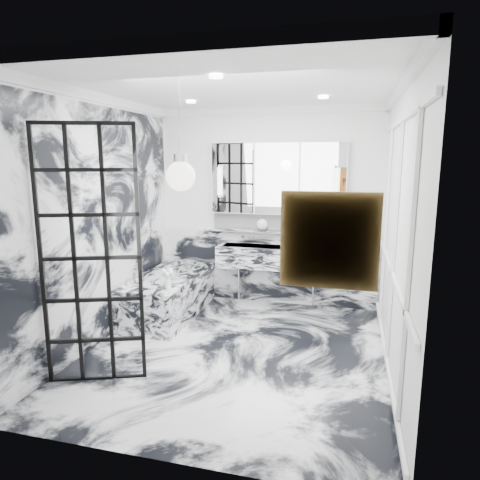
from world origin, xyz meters
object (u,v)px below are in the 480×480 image
(bathtub, at_px, (169,295))
(crittall_door, at_px, (91,258))
(trough_sink, at_px, (274,257))
(mirror_cabinet, at_px, (277,179))

(bathtub, bearing_deg, crittall_door, -88.49)
(trough_sink, distance_m, mirror_cabinet, 1.10)
(trough_sink, xyz_separation_m, bathtub, (-1.33, -0.66, -0.45))
(crittall_door, distance_m, mirror_cabinet, 2.98)
(trough_sink, height_order, mirror_cabinet, mirror_cabinet)
(crittall_door, height_order, bathtub, crittall_door)
(crittall_door, height_order, mirror_cabinet, crittall_door)
(crittall_door, xyz_separation_m, trough_sink, (1.28, 2.45, -0.47))
(crittall_door, height_order, trough_sink, crittall_door)
(crittall_door, xyz_separation_m, bathtub, (-0.05, 1.79, -0.93))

